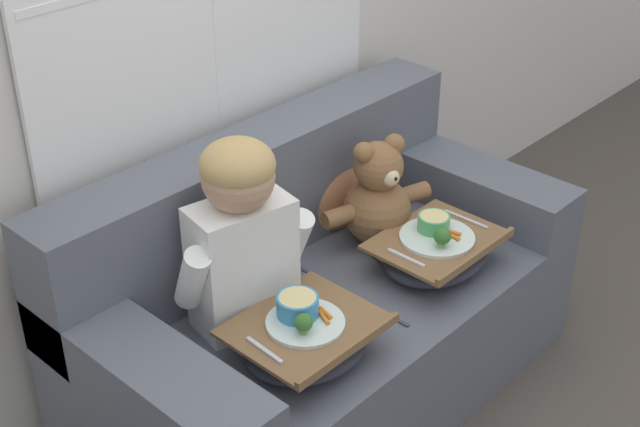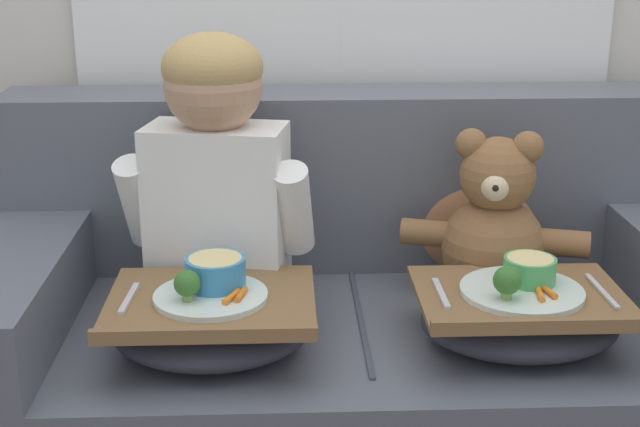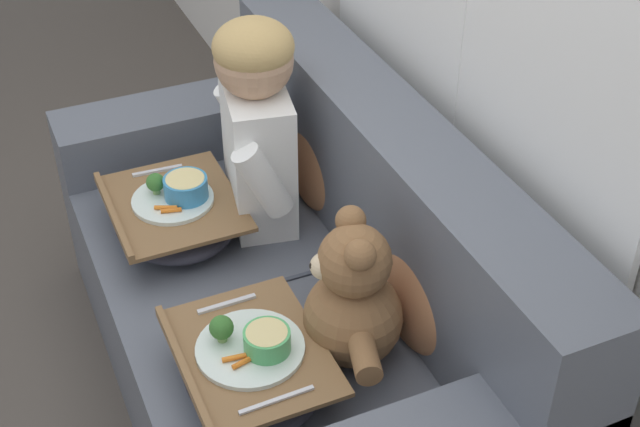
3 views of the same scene
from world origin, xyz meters
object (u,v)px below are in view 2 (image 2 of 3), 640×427
object	(u,v)px
throw_pillow_behind_child	(224,206)
lap_tray_child	(212,321)
throw_pillow_behind_teddy	(477,203)
teddy_bear	(494,228)
lap_tray_teddy	(520,316)
child_figure	(216,159)
couch	(356,347)

from	to	relation	value
throw_pillow_behind_child	lap_tray_child	world-z (taller)	throw_pillow_behind_child
throw_pillow_behind_teddy	teddy_bear	size ratio (longest dim) A/B	0.88
throw_pillow_behind_child	lap_tray_child	bearing A→B (deg)	-90.00
teddy_bear	lap_tray_teddy	world-z (taller)	teddy_bear
lap_tray_child	throw_pillow_behind_teddy	bearing A→B (deg)	35.16
teddy_bear	throw_pillow_behind_teddy	bearing A→B (deg)	89.55
child_figure	lap_tray_teddy	size ratio (longest dim) A/B	1.45
throw_pillow_behind_child	child_figure	world-z (taller)	child_figure
lap_tray_teddy	throw_pillow_behind_child	bearing A→B (deg)	144.79
couch	throw_pillow_behind_teddy	distance (m)	0.46
couch	throw_pillow_behind_child	distance (m)	0.46
throw_pillow_behind_teddy	lap_tray_teddy	distance (m)	0.45
throw_pillow_behind_child	lap_tray_child	distance (m)	0.44
teddy_bear	lap_tray_teddy	size ratio (longest dim) A/B	1.01
child_figure	lap_tray_child	distance (m)	0.36
throw_pillow_behind_teddy	lap_tray_teddy	size ratio (longest dim) A/B	0.89
throw_pillow_behind_teddy	child_figure	world-z (taller)	child_figure
couch	lap_tray_child	world-z (taller)	couch
throw_pillow_behind_teddy	lap_tray_child	world-z (taller)	throw_pillow_behind_teddy
throw_pillow_behind_child	lap_tray_teddy	world-z (taller)	throw_pillow_behind_child
couch	lap_tray_child	xyz separation A→B (m)	(-0.31, -0.24, 0.19)
couch	lap_tray_teddy	size ratio (longest dim) A/B	4.04
throw_pillow_behind_child	lap_tray_teddy	size ratio (longest dim) A/B	0.87
lap_tray_teddy	teddy_bear	bearing A→B (deg)	90.43
child_figure	lap_tray_child	bearing A→B (deg)	-89.95
throw_pillow_behind_child	teddy_bear	size ratio (longest dim) A/B	0.86
couch	throw_pillow_behind_teddy	xyz separation A→B (m)	(0.31, 0.19, 0.29)
child_figure	throw_pillow_behind_child	bearing A→B (deg)	89.94
throw_pillow_behind_teddy	lap_tray_teddy	world-z (taller)	throw_pillow_behind_teddy
throw_pillow_behind_child	lap_tray_teddy	distance (m)	0.76
lap_tray_child	couch	bearing A→B (deg)	38.39
teddy_bear	lap_tray_child	size ratio (longest dim) A/B	1.02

